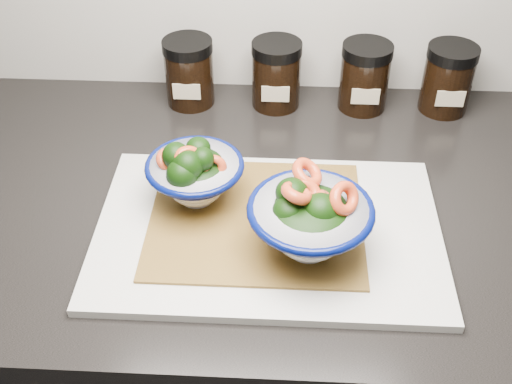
# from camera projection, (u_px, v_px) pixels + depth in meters

# --- Properties ---
(cabinet) EXTENTS (3.43, 0.58, 0.86)m
(cabinet) POSITION_uv_depth(u_px,v_px,m) (256.00, 384.00, 1.21)
(cabinet) COLOR black
(cabinet) RESTS_ON ground
(countertop) EXTENTS (3.50, 0.60, 0.04)m
(countertop) POSITION_uv_depth(u_px,v_px,m) (256.00, 205.00, 0.92)
(countertop) COLOR black
(countertop) RESTS_ON cabinet
(cutting_board) EXTENTS (0.45, 0.30, 0.01)m
(cutting_board) POSITION_uv_depth(u_px,v_px,m) (268.00, 231.00, 0.84)
(cutting_board) COLOR silver
(cutting_board) RESTS_ON countertop
(bamboo_mat) EXTENTS (0.28, 0.24, 0.00)m
(bamboo_mat) POSITION_uv_depth(u_px,v_px,m) (256.00, 219.00, 0.85)
(bamboo_mat) COLOR olive
(bamboo_mat) RESTS_ON cutting_board
(bowl_left) EXTENTS (0.13, 0.13, 0.10)m
(bowl_left) POSITION_uv_depth(u_px,v_px,m) (194.00, 174.00, 0.85)
(bowl_left) COLOR white
(bowl_left) RESTS_ON bamboo_mat
(bowl_right) EXTENTS (0.15, 0.15, 0.11)m
(bowl_right) POSITION_uv_depth(u_px,v_px,m) (310.00, 220.00, 0.77)
(bowl_right) COLOR white
(bowl_right) RESTS_ON bamboo_mat
(spice_jar_a) EXTENTS (0.08, 0.08, 0.11)m
(spice_jar_a) POSITION_uv_depth(u_px,v_px,m) (189.00, 72.00, 1.06)
(spice_jar_a) COLOR black
(spice_jar_a) RESTS_ON countertop
(spice_jar_b) EXTENTS (0.08, 0.08, 0.11)m
(spice_jar_b) POSITION_uv_depth(u_px,v_px,m) (276.00, 74.00, 1.05)
(spice_jar_b) COLOR black
(spice_jar_b) RESTS_ON countertop
(spice_jar_c) EXTENTS (0.08, 0.08, 0.11)m
(spice_jar_c) POSITION_uv_depth(u_px,v_px,m) (365.00, 77.00, 1.05)
(spice_jar_c) COLOR black
(spice_jar_c) RESTS_ON countertop
(spice_jar_d) EXTENTS (0.08, 0.08, 0.11)m
(spice_jar_d) POSITION_uv_depth(u_px,v_px,m) (448.00, 79.00, 1.04)
(spice_jar_d) COLOR black
(spice_jar_d) RESTS_ON countertop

